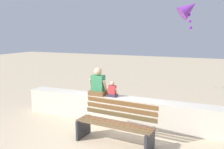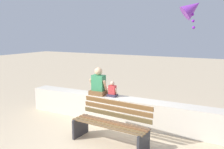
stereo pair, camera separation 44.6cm
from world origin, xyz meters
The scene contains 6 objects.
ground_plane centered at (0.00, 0.00, 0.00)m, with size 40.00×40.00×0.00m, color #C8B18F.
seawall_ledge centered at (0.00, 1.26, 0.34)m, with size 5.58×0.48×0.68m, color beige.
park_bench centered at (0.41, 0.07, 0.42)m, with size 1.75×0.73×0.88m.
person_adult centered at (-0.63, 1.26, 0.98)m, with size 0.50×0.37×0.76m.
person_child centered at (-0.20, 1.26, 0.84)m, with size 0.27×0.20×0.42m.
kite_purple centered at (1.48, 2.86, 3.05)m, with size 0.80×0.69×0.91m.
Camera 2 is at (2.68, -4.26, 2.36)m, focal length 38.22 mm.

